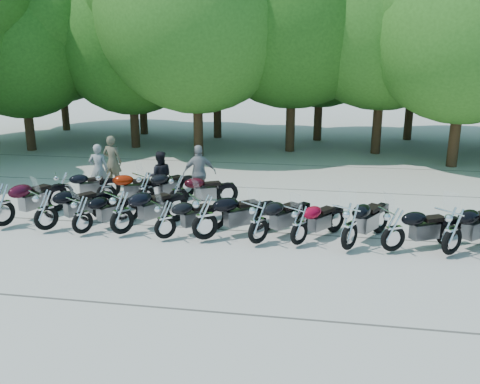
% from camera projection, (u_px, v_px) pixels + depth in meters
% --- Properties ---
extents(ground, '(90.00, 90.00, 0.00)m').
position_uv_depth(ground, '(230.00, 251.00, 12.47)').
color(ground, '#A6A096').
rests_on(ground, ground).
extents(tree_1, '(6.97, 6.97, 8.55)m').
position_uv_depth(tree_1, '(20.00, 43.00, 23.68)').
color(tree_1, '#3A2614').
rests_on(tree_1, ground).
extents(tree_2, '(7.31, 7.31, 8.97)m').
position_uv_depth(tree_2, '(130.00, 38.00, 24.38)').
color(tree_2, '#3A2614').
rests_on(tree_2, ground).
extents(tree_3, '(8.70, 8.70, 10.67)m').
position_uv_depth(tree_3, '(196.00, 13.00, 22.00)').
color(tree_3, '#3A2614').
rests_on(tree_3, ground).
extents(tree_4, '(9.13, 9.13, 11.20)m').
position_uv_depth(tree_4, '(293.00, 7.00, 23.03)').
color(tree_4, '#3A2614').
rests_on(tree_4, ground).
extents(tree_5, '(9.04, 9.04, 11.10)m').
position_uv_depth(tree_5, '(386.00, 8.00, 22.51)').
color(tree_5, '#3A2614').
rests_on(tree_5, ground).
extents(tree_6, '(8.00, 8.00, 9.82)m').
position_uv_depth(tree_6, '(468.00, 22.00, 19.98)').
color(tree_6, '#3A2614').
rests_on(tree_6, ground).
extents(tree_9, '(7.59, 7.59, 9.32)m').
position_uv_depth(tree_9, '(58.00, 37.00, 29.82)').
color(tree_9, '#3A2614').
rests_on(tree_9, ground).
extents(tree_10, '(7.78, 7.78, 9.55)m').
position_uv_depth(tree_10, '(139.00, 33.00, 28.37)').
color(tree_10, '#3A2614').
rests_on(tree_10, ground).
extents(tree_11, '(7.56, 7.56, 9.28)m').
position_uv_depth(tree_11, '(216.00, 36.00, 27.18)').
color(tree_11, '#3A2614').
rests_on(tree_11, ground).
extents(tree_12, '(7.88, 7.88, 9.67)m').
position_uv_depth(tree_12, '(322.00, 31.00, 26.28)').
color(tree_12, '#3A2614').
rests_on(tree_12, ground).
extents(tree_13, '(8.31, 8.31, 10.20)m').
position_uv_depth(tree_13, '(417.00, 25.00, 26.38)').
color(tree_13, '#3A2614').
rests_on(tree_13, ground).
extents(motorcycle_0, '(1.62, 2.62, 1.42)m').
position_uv_depth(motorcycle_0, '(2.00, 204.00, 13.89)').
color(motorcycle_0, '#340716').
rests_on(motorcycle_0, ground).
extents(motorcycle_1, '(1.99, 2.32, 1.33)m').
position_uv_depth(motorcycle_1, '(45.00, 209.00, 13.60)').
color(motorcycle_1, black).
rests_on(motorcycle_1, ground).
extents(motorcycle_2, '(1.70, 2.15, 1.21)m').
position_uv_depth(motorcycle_2, '(82.00, 214.00, 13.37)').
color(motorcycle_2, black).
rests_on(motorcycle_2, ground).
extents(motorcycle_3, '(2.06, 2.41, 1.38)m').
position_uv_depth(motorcycle_3, '(121.00, 211.00, 13.30)').
color(motorcycle_3, black).
rests_on(motorcycle_3, ground).
extents(motorcycle_4, '(1.99, 1.94, 1.20)m').
position_uv_depth(motorcycle_4, '(165.00, 219.00, 13.01)').
color(motorcycle_4, black).
rests_on(motorcycle_4, ground).
extents(motorcycle_5, '(2.45, 2.12, 1.41)m').
position_uv_depth(motorcycle_5, '(205.00, 216.00, 12.89)').
color(motorcycle_5, black).
rests_on(motorcycle_5, ground).
extents(motorcycle_6, '(1.97, 2.29, 1.32)m').
position_uv_depth(motorcycle_6, '(258.00, 221.00, 12.65)').
color(motorcycle_6, black).
rests_on(motorcycle_6, ground).
extents(motorcycle_7, '(1.80, 2.12, 1.21)m').
position_uv_depth(motorcycle_7, '(299.00, 224.00, 12.60)').
color(motorcycle_7, maroon).
rests_on(motorcycle_7, ground).
extents(motorcycle_8, '(1.86, 2.48, 1.38)m').
position_uv_depth(motorcycle_8, '(350.00, 225.00, 12.25)').
color(motorcycle_8, black).
rests_on(motorcycle_8, ground).
extents(motorcycle_9, '(2.35, 1.67, 1.29)m').
position_uv_depth(motorcycle_9, '(394.00, 229.00, 12.16)').
color(motorcycle_9, black).
rests_on(motorcycle_9, ground).
extents(motorcycle_10, '(2.28, 2.23, 1.38)m').
position_uv_depth(motorcycle_10, '(453.00, 230.00, 11.93)').
color(motorcycle_10, black).
rests_on(motorcycle_10, ground).
extents(motorcycle_12, '(2.05, 1.62, 1.15)m').
position_uv_depth(motorcycle_12, '(63.00, 186.00, 16.25)').
color(motorcycle_12, black).
rests_on(motorcycle_12, ground).
extents(motorcycle_13, '(2.32, 1.44, 1.26)m').
position_uv_depth(motorcycle_13, '(106.00, 187.00, 15.91)').
color(motorcycle_13, maroon).
rests_on(motorcycle_13, ground).
extents(motorcycle_14, '(1.89, 2.21, 1.27)m').
position_uv_depth(motorcycle_14, '(145.00, 188.00, 15.76)').
color(motorcycle_14, black).
rests_on(motorcycle_14, ground).
extents(motorcycle_15, '(2.24, 1.59, 1.23)m').
position_uv_depth(motorcycle_15, '(178.00, 190.00, 15.58)').
color(motorcycle_15, black).
rests_on(motorcycle_15, ground).
extents(rider_0, '(0.70, 0.53, 1.74)m').
position_uv_depth(rider_0, '(99.00, 169.00, 17.23)').
color(rider_0, gray).
rests_on(rider_0, ground).
extents(rider_1, '(0.94, 0.82, 1.66)m').
position_uv_depth(rider_1, '(160.00, 176.00, 16.43)').
color(rider_1, black).
rests_on(rider_1, ground).
extents(rider_2, '(1.17, 0.81, 1.85)m').
position_uv_depth(rider_2, '(199.00, 173.00, 16.41)').
color(rider_2, gray).
rests_on(rider_2, ground).
extents(rider_3, '(0.71, 0.49, 1.87)m').
position_uv_depth(rider_3, '(112.00, 162.00, 18.07)').
color(rider_3, brown).
rests_on(rider_3, ground).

